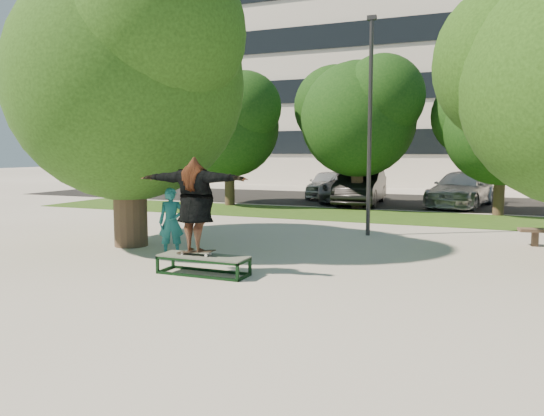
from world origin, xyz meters
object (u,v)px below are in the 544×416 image
at_px(car_silver_a, 328,184).
at_px(car_silver_b, 462,189).
at_px(tree_left, 126,69).
at_px(car_dark, 361,187).
at_px(bystander, 171,222).
at_px(car_grey, 349,187).
at_px(lamppost, 370,124).
at_px(grind_box, 203,265).

distance_m(car_silver_a, car_silver_b, 6.76).
relative_size(tree_left, car_dark, 1.44).
height_order(bystander, car_silver_a, bystander).
xyz_separation_m(bystander, car_dark, (1.31, 13.24, 0.03)).
distance_m(tree_left, car_grey, 14.17).
bearing_deg(tree_left, lamppost, 36.42).
height_order(grind_box, bystander, bystander).
bearing_deg(car_grey, bystander, -99.94).
relative_size(car_silver_a, car_grey, 0.83).
distance_m(tree_left, car_dark, 13.29).
height_order(tree_left, grind_box, tree_left).
height_order(tree_left, car_grey, tree_left).
relative_size(tree_left, car_grey, 1.41).
relative_size(lamppost, grind_box, 3.39).
bearing_deg(car_silver_b, bystander, -100.04).
relative_size(bystander, car_silver_a, 0.37).
distance_m(bystander, car_silver_a, 15.95).
relative_size(car_grey, car_silver_b, 0.99).
height_order(car_dark, car_silver_b, car_dark).
bearing_deg(bystander, car_dark, 56.44).
distance_m(tree_left, lamppost, 6.70).
height_order(car_grey, car_silver_b, car_silver_b).
bearing_deg(bystander, car_silver_a, 65.68).
relative_size(car_silver_a, car_dark, 0.85).
relative_size(bystander, car_dark, 0.32).
distance_m(tree_left, car_silver_a, 15.56).
relative_size(bystander, car_grey, 0.31).
relative_size(car_dark, car_grey, 0.98).
height_order(car_dark, car_grey, car_dark).
bearing_deg(car_dark, tree_left, -108.16).
relative_size(tree_left, car_silver_a, 1.69).
height_order(lamppost, grind_box, lamppost).
bearing_deg(tree_left, car_silver_b, 61.23).
height_order(grind_box, car_dark, car_dark).
height_order(tree_left, bystander, tree_left).
height_order(grind_box, car_silver_a, car_silver_a).
distance_m(grind_box, bystander, 2.15).
bearing_deg(car_silver_a, car_silver_b, -20.00).
bearing_deg(grind_box, car_dark, 91.09).
bearing_deg(car_silver_a, bystander, -91.46).
xyz_separation_m(lamppost, car_grey, (-3.00, 9.57, -2.45)).
height_order(bystander, car_dark, car_dark).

